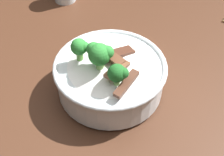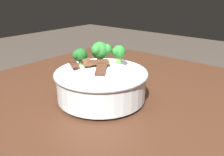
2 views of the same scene
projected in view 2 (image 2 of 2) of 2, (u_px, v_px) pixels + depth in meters
name	position (u px, v px, depth m)	size (l,w,h in m)	color
dining_table	(93.00, 140.00, 0.63)	(1.17, 0.98, 0.77)	#472819
rice_bowl	(101.00, 80.00, 0.64)	(0.25, 0.25, 0.16)	silver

